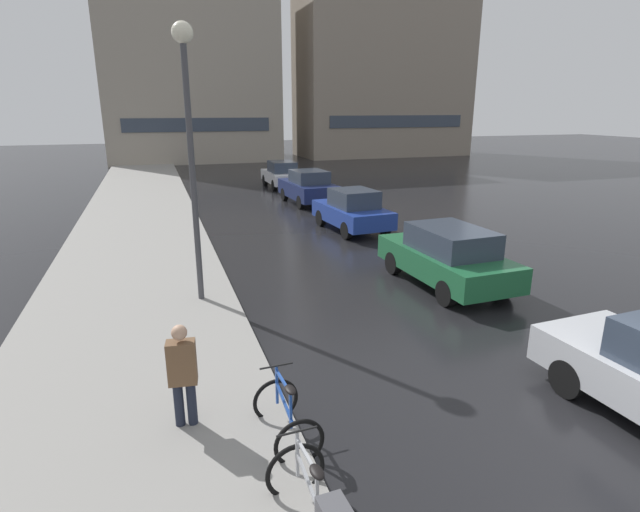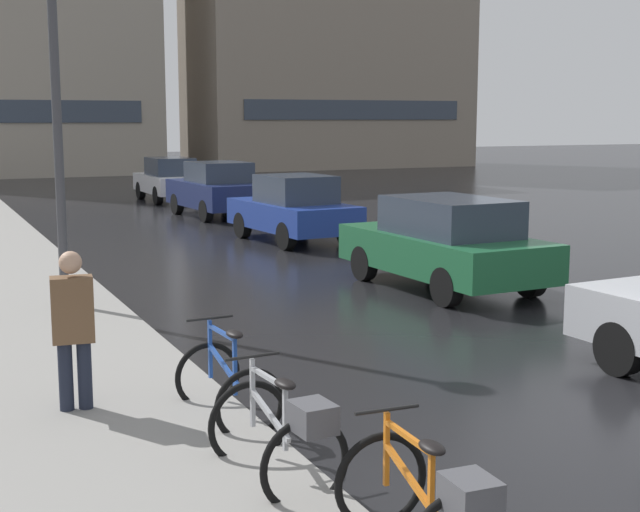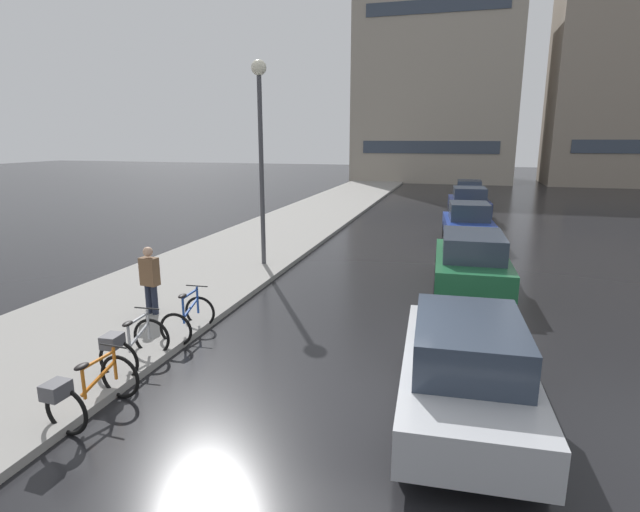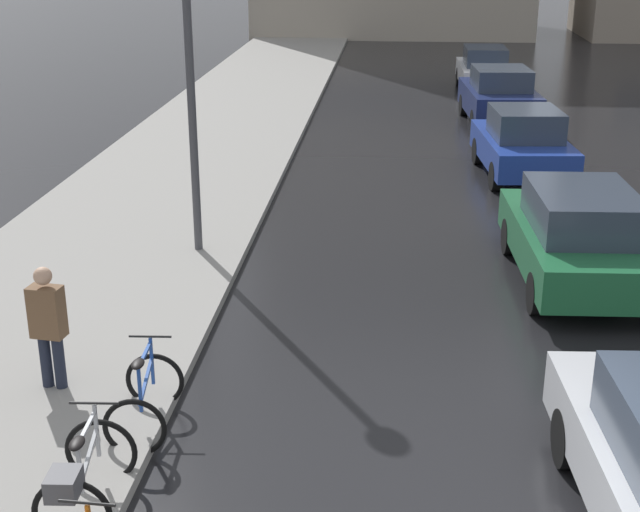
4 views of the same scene
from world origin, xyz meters
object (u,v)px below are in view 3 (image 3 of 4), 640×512
at_px(car_white, 469,193).
at_px(car_blue, 468,223).
at_px(car_green, 471,261).
at_px(car_navy, 469,204).
at_px(car_silver, 466,367).
at_px(bicycle_nearest, 87,391).
at_px(streetlamp, 260,128).
at_px(bicycle_third, 188,318).
at_px(bicycle_second, 131,345).
at_px(pedestrian, 150,279).

bearing_deg(car_white, car_blue, -90.54).
height_order(car_green, car_navy, car_navy).
xyz_separation_m(car_silver, car_blue, (0.12, 13.34, -0.01)).
bearing_deg(car_blue, car_white, 89.46).
bearing_deg(car_silver, car_white, 89.48).
height_order(car_green, car_blue, car_blue).
bearing_deg(bicycle_nearest, car_white, 78.15).
distance_m(car_blue, streetlamp, 9.38).
xyz_separation_m(bicycle_third, streetlamp, (-0.63, 5.77, 3.99)).
distance_m(bicycle_second, car_blue, 14.62).
bearing_deg(bicycle_second, bicycle_third, 85.65).
bearing_deg(car_blue, car_silver, -90.50).
distance_m(bicycle_nearest, bicycle_second, 1.61).
height_order(car_silver, pedestrian, pedestrian).
height_order(bicycle_nearest, car_green, car_green).
distance_m(car_green, car_white, 18.19).
distance_m(car_green, streetlamp, 7.35).
height_order(bicycle_nearest, bicycle_second, bicycle_second).
bearing_deg(car_silver, streetlamp, 129.93).
xyz_separation_m(bicycle_nearest, streetlamp, (-0.88, 9.06, 3.90)).
relative_size(bicycle_third, car_green, 0.27).
distance_m(car_navy, streetlamp, 13.99).
relative_size(car_blue, car_navy, 0.97).
height_order(bicycle_nearest, car_navy, car_navy).
height_order(bicycle_second, car_blue, car_blue).
xyz_separation_m(bicycle_third, car_white, (5.81, 23.24, 0.38)).
relative_size(car_silver, car_navy, 1.10).
relative_size(car_silver, streetlamp, 0.70).
bearing_deg(streetlamp, pedestrian, -97.85).
bearing_deg(bicycle_second, car_silver, 0.66).
xyz_separation_m(bicycle_second, car_green, (5.88, 6.78, 0.32)).
relative_size(bicycle_second, car_green, 0.33).
relative_size(car_green, pedestrian, 2.50).
height_order(car_navy, car_white, car_navy).
xyz_separation_m(bicycle_second, pedestrian, (-1.21, 2.41, 0.47)).
height_order(bicycle_third, car_green, car_green).
distance_m(car_silver, car_green, 6.72).
xyz_separation_m(bicycle_third, car_silver, (5.59, -1.66, 0.40)).
bearing_deg(bicycle_third, pedestrian, 153.04).
bearing_deg(bicycle_third, bicycle_nearest, -85.74).
bearing_deg(car_white, car_green, -90.20).
distance_m(bicycle_second, bicycle_third, 1.74).
distance_m(car_white, pedestrian, 23.67).
bearing_deg(bicycle_nearest, car_navy, 75.23).
distance_m(car_blue, car_navy, 6.01).
height_order(car_silver, car_navy, car_navy).
distance_m(bicycle_nearest, pedestrian, 4.30).
bearing_deg(car_blue, streetlamp, -137.03).
distance_m(pedestrian, streetlamp, 6.18).
xyz_separation_m(car_silver, car_navy, (0.19, 19.35, 0.03)).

